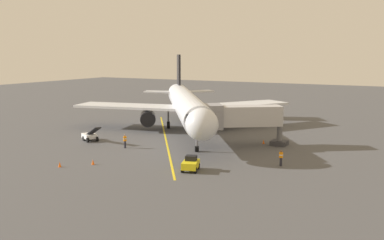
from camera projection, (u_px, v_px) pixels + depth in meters
name	position (u px, v px, depth m)	size (l,w,h in m)	color
ground_plane	(195.00, 131.00, 64.33)	(220.00, 220.00, 0.00)	#4C4C4F
apron_lead_in_line	(166.00, 138.00, 59.18)	(0.24, 40.00, 0.01)	yellow
airplane	(186.00, 105.00, 64.05)	(30.90, 35.32, 11.50)	silver
jet_bridge	(237.00, 117.00, 53.56)	(10.49, 8.26, 5.40)	#B7B7BC
ground_crew_marshaller	(281.00, 158.00, 44.49)	(0.43, 0.30, 1.71)	#23232D
ground_crew_wing_walker	(125.00, 141.00, 52.98)	(0.46, 0.46, 1.71)	#23232D
tug_near_nose	(191.00, 164.00, 42.74)	(2.13, 2.64, 1.50)	yellow
belt_loader_portside	(90.00, 136.00, 57.34)	(4.59, 3.26, 2.32)	white
belt_loader_starboard_side	(189.00, 115.00, 76.40)	(4.21, 3.95, 2.32)	yellow
safety_cone_nose_left	(93.00, 162.00, 45.12)	(0.32, 0.32, 0.55)	#F2590F
safety_cone_nose_right	(60.00, 164.00, 44.18)	(0.32, 0.32, 0.55)	#F2590F
safety_cone_wing_port	(264.00, 142.00, 55.58)	(0.32, 0.32, 0.55)	#F2590F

